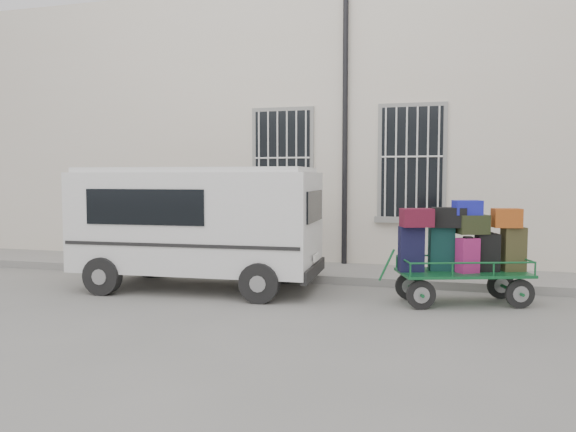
{
  "coord_description": "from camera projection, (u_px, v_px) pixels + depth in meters",
  "views": [
    {
      "loc": [
        2.97,
        -8.57,
        1.96
      ],
      "look_at": [
        0.27,
        1.0,
        1.26
      ],
      "focal_mm": 35.0,
      "sensor_mm": 36.0,
      "label": 1
    }
  ],
  "objects": [
    {
      "name": "ground",
      "position": [
        255.0,
        297.0,
        9.17
      ],
      "size": [
        80.0,
        80.0,
        0.0
      ],
      "primitive_type": "plane",
      "color": "slate",
      "rests_on": "ground"
    },
    {
      "name": "building",
      "position": [
        326.0,
        136.0,
        14.24
      ],
      "size": [
        24.0,
        5.15,
        6.0
      ],
      "color": "beige",
      "rests_on": "ground"
    },
    {
      "name": "sidewalk",
      "position": [
        291.0,
        270.0,
        11.28
      ],
      "size": [
        24.0,
        1.7,
        0.15
      ],
      "primitive_type": "cube",
      "color": "gray",
      "rests_on": "ground"
    },
    {
      "name": "luggage_cart",
      "position": [
        462.0,
        249.0,
        8.6
      ],
      "size": [
        2.31,
        1.45,
        1.6
      ],
      "rotation": [
        0.0,
        0.0,
        0.33
      ],
      "color": "black",
      "rests_on": "ground"
    },
    {
      "name": "van",
      "position": [
        198.0,
        220.0,
        9.75
      ],
      "size": [
        4.29,
        2.08,
        2.11
      ],
      "rotation": [
        0.0,
        0.0,
        0.05
      ],
      "color": "white",
      "rests_on": "ground"
    }
  ]
}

